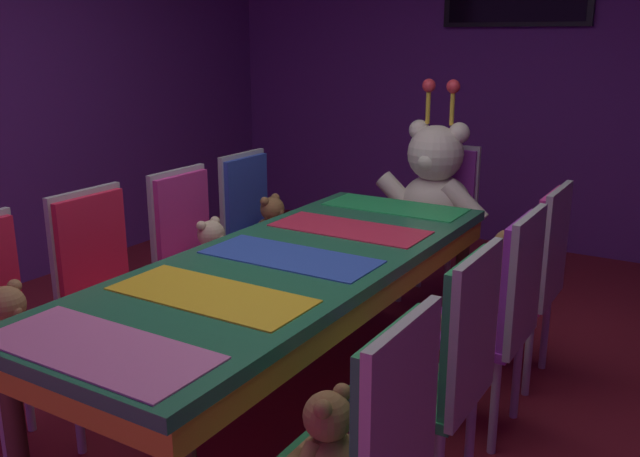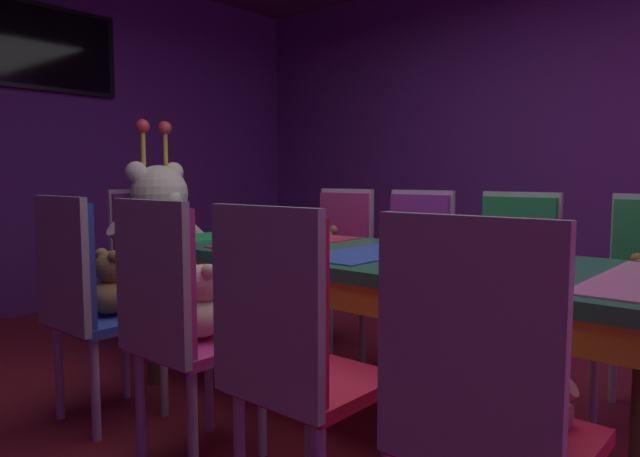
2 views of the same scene
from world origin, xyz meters
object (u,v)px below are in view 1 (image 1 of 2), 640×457
(teddy_right_2, at_px, (470,302))
(banquet_table, at_px, (290,276))
(chair_left_1, at_px, (102,274))
(throne_chair, at_px, (442,206))
(chair_left_3, at_px, (254,218))
(chair_right_1, at_px, (450,358))
(chair_right_3, at_px, (536,266))
(teddy_left_2, at_px, (213,250))
(teddy_left_0, at_px, (10,327))
(teddy_right_0, at_px, (326,442))
(teddy_right_3, at_px, (506,262))
(teddy_left_3, at_px, (273,223))
(king_teddy_bear, at_px, (433,186))
(chair_right_2, at_px, (504,303))
(chair_right_0, at_px, (373,452))
(chair_left_2, at_px, (191,243))
(teddy_right_1, at_px, (412,355))

(teddy_right_2, bearing_deg, banquet_table, 24.64)
(chair_left_1, relative_size, throne_chair, 1.00)
(chair_left_3, distance_m, chair_right_1, 2.06)
(chair_right_3, bearing_deg, teddy_left_2, 20.71)
(teddy_left_0, distance_m, teddy_right_0, 1.42)
(teddy_right_2, bearing_deg, teddy_left_0, 40.38)
(chair_right_1, xyz_separation_m, teddy_right_3, (-0.15, 1.14, -0.01))
(chair_left_1, distance_m, teddy_left_3, 1.19)
(teddy_left_3, distance_m, chair_right_1, 1.94)
(teddy_right_2, height_order, throne_chair, throne_chair)
(chair_left_3, relative_size, teddy_right_3, 3.07)
(banquet_table, xyz_separation_m, king_teddy_bear, (0.00, 1.60, 0.11))
(teddy_left_0, xyz_separation_m, chair_left_3, (-0.16, 1.77, 0.01))
(teddy_left_3, distance_m, chair_right_2, 1.66)
(chair_right_0, xyz_separation_m, teddy_right_2, (-0.16, 1.22, -0.03))
(chair_left_1, distance_m, chair_right_0, 1.82)
(chair_left_3, relative_size, chair_right_0, 1.00)
(chair_left_2, xyz_separation_m, teddy_right_2, (1.53, 0.02, -0.03))
(chair_left_3, height_order, teddy_right_2, chair_left_3)
(banquet_table, distance_m, teddy_right_2, 0.77)
(chair_left_2, height_order, teddy_right_2, chair_left_2)
(teddy_left_2, bearing_deg, chair_right_1, -20.48)
(teddy_left_2, height_order, throne_chair, throne_chair)
(banquet_table, xyz_separation_m, chair_right_3, (0.83, 0.87, -0.06))
(teddy_left_2, distance_m, chair_right_1, 1.62)
(teddy_right_1, distance_m, teddy_right_3, 1.14)
(teddy_left_3, xyz_separation_m, teddy_right_1, (1.41, -1.16, -0.01))
(chair_right_2, bearing_deg, throne_chair, -59.97)
(teddy_left_2, height_order, king_teddy_bear, king_teddy_bear)
(teddy_left_0, distance_m, teddy_left_2, 1.17)
(chair_right_1, xyz_separation_m, chair_right_3, (-0.00, 1.14, 0.00))
(chair_left_3, relative_size, throne_chair, 1.00)
(chair_left_1, height_order, teddy_right_3, chair_left_1)
(chair_right_0, relative_size, teddy_right_1, 3.62)
(chair_right_0, bearing_deg, chair_left_2, -35.37)
(teddy_left_2, bearing_deg, chair_right_0, -37.82)
(chair_left_2, bearing_deg, teddy_left_0, -83.93)
(teddy_left_3, bearing_deg, chair_right_1, -36.90)
(teddy_left_3, bearing_deg, chair_right_0, -48.73)
(teddy_right_0, xyz_separation_m, chair_right_1, (0.12, 0.63, 0.02))
(chair_right_2, distance_m, throne_chair, 1.68)
(chair_right_0, relative_size, chair_right_3, 1.00)
(banquet_table, relative_size, throne_chair, 2.50)
(teddy_right_2, bearing_deg, teddy_right_3, -88.59)
(chair_right_2, bearing_deg, teddy_right_0, 84.08)
(teddy_left_0, bearing_deg, teddy_right_1, 23.41)
(banquet_table, xyz_separation_m, chair_left_3, (-0.86, 0.90, -0.06))
(teddy_left_0, bearing_deg, chair_right_3, 48.65)
(throne_chair, bearing_deg, king_teddy_bear, -0.00)
(chair_right_0, relative_size, throne_chair, 1.00)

